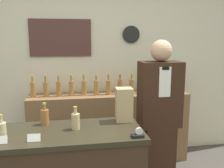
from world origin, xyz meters
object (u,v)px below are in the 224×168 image
(shopkeeper, at_px, (159,120))
(paper_bag, at_px, (124,105))
(potted_plant, at_px, (169,75))
(tape_dispenser, at_px, (138,134))

(shopkeeper, relative_size, paper_bag, 5.55)
(shopkeeper, relative_size, potted_plant, 4.03)
(potted_plant, bearing_deg, shopkeeper, -118.16)
(potted_plant, relative_size, paper_bag, 1.38)
(potted_plant, height_order, tape_dispenser, potted_plant)
(shopkeeper, bearing_deg, tape_dispenser, -121.63)
(shopkeeper, height_order, tape_dispenser, shopkeeper)
(shopkeeper, xyz_separation_m, tape_dispenser, (-0.41, -0.67, 0.14))
(paper_bag, bearing_deg, tape_dispenser, -86.36)
(paper_bag, height_order, tape_dispenser, paper_bag)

